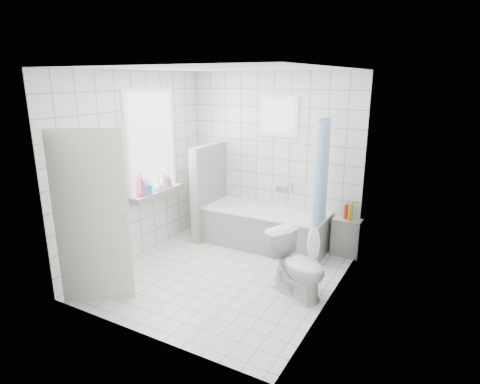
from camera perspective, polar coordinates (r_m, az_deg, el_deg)
The scene contains 19 objects.
ground at distance 5.41m, azimuth -2.36°, elevation -11.57°, with size 3.00×3.00×0.00m, color white.
ceiling at distance 4.81m, azimuth -2.72°, elevation 17.11°, with size 3.00×3.00×0.00m, color white.
wall_back at distance 6.25m, azimuth 4.66°, elevation 4.80°, with size 2.80×0.02×2.60m, color white.
wall_front at distance 3.80m, azimuth -14.35°, elevation -2.94°, with size 2.80×0.02×2.60m, color white.
wall_left at distance 5.79m, azimuth -14.47°, elevation 3.45°, with size 0.02×3.00×2.60m, color white.
wall_right at distance 4.41m, azimuth 13.21°, elevation -0.27°, with size 0.02×3.00×2.60m, color white.
window_left at distance 5.92m, azimuth -12.37°, elevation 6.82°, with size 0.01×0.90×1.40m, color white.
window_back at distance 6.08m, azimuth 5.49°, elevation 10.66°, with size 0.50×0.01×0.50m, color white.
window_sill at distance 6.05m, azimuth -11.64°, elevation -0.14°, with size 0.18×1.02×0.08m, color white.
door at distance 4.72m, azimuth -20.27°, elevation -3.61°, with size 0.04×0.80×2.00m, color silver.
bathtub at distance 6.17m, azimuth 3.69°, elevation -5.10°, with size 1.86×0.77×0.58m.
partition_wall at distance 6.44m, azimuth -4.44°, elevation 0.11°, with size 0.15×0.85×1.50m, color white.
tiled_ledge at distance 6.04m, azimuth 14.88°, elevation -6.24°, with size 0.40×0.24×0.55m, color white.
toilet at distance 4.84m, azimuth 8.22°, elevation -10.21°, with size 0.43×0.75×0.76m, color white.
curtain_rod at distance 5.45m, azimuth 12.33°, elevation 10.31°, with size 0.02×0.02×0.80m, color silver.
shower_curtain at distance 5.48m, azimuth 11.38°, elevation 0.82°, with size 0.14×0.48×1.78m, color #529BF2, non-canonical shape.
tub_faucet at distance 6.25m, azimuth 5.93°, elevation 0.52°, with size 0.18×0.06×0.06m, color silver.
sill_bottles at distance 5.94m, azimuth -12.14°, elevation 1.29°, with size 0.17×0.75×0.33m.
ledge_bottles at distance 5.90m, azimuth 15.27°, elevation -2.66°, with size 0.15×0.17×0.28m.
Camera 1 is at (2.51, -4.10, 2.49)m, focal length 30.00 mm.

